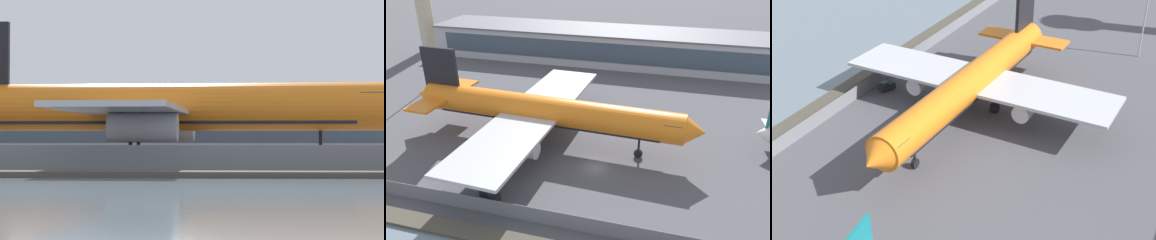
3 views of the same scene
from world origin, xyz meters
TOP-DOWN VIEW (x-y plane):
  - ground_plane at (0.00, 0.00)m, footprint 500.00×500.00m
  - shoreline_seawall at (0.00, -20.50)m, footprint 320.00×3.00m
  - perimeter_fence at (0.00, -16.00)m, footprint 280.00×0.10m
  - cargo_jet_orange at (-12.09, 6.37)m, footprint 58.19×49.76m
  - baggage_tug at (-13.57, -13.02)m, footprint 3.57×2.75m
  - terminal_building at (-13.05, 63.01)m, footprint 110.56×19.98m

SIDE VIEW (x-z plane):
  - ground_plane at x=0.00m, z-range 0.00..0.00m
  - shoreline_seawall at x=0.00m, z-range 0.00..0.50m
  - baggage_tug at x=-13.57m, z-range -0.09..1.71m
  - perimeter_fence at x=0.00m, z-range 0.00..2.57m
  - terminal_building at x=-13.05m, z-range 0.01..10.19m
  - cargo_jet_orange at x=-12.09m, z-range -2.03..15.15m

